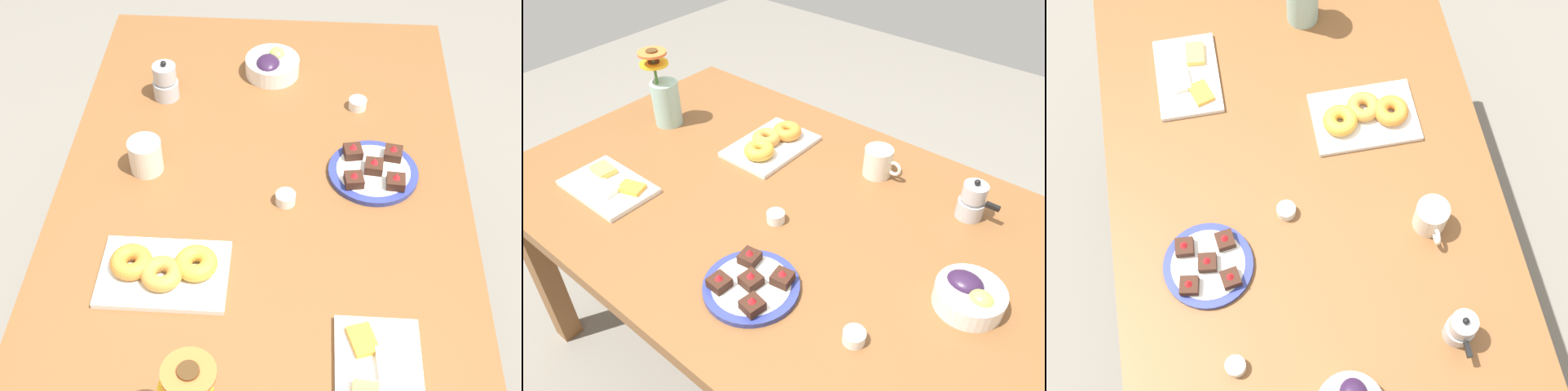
{
  "view_description": "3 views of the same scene",
  "coord_description": "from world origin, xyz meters",
  "views": [
    {
      "loc": [
        -1.16,
        -0.07,
        2.0
      ],
      "look_at": [
        0.0,
        0.0,
        0.78
      ],
      "focal_mm": 50.0,
      "sensor_mm": 36.0,
      "label": 1
    },
    {
      "loc": [
        0.67,
        -0.81,
        1.63
      ],
      "look_at": [
        0.0,
        0.0,
        0.78
      ],
      "focal_mm": 35.0,
      "sensor_mm": 36.0,
      "label": 2
    },
    {
      "loc": [
        0.76,
        -0.14,
        2.43
      ],
      "look_at": [
        0.0,
        0.0,
        0.78
      ],
      "focal_mm": 50.0,
      "sensor_mm": 36.0,
      "label": 3
    }
  ],
  "objects": [
    {
      "name": "jam_cup_berry",
      "position": [
        0.38,
        -0.24,
        0.76
      ],
      "size": [
        0.05,
        0.05,
        0.03
      ],
      "color": "white",
      "rests_on": "dining_table"
    },
    {
      "name": "dessert_plate",
      "position": [
        0.13,
        -0.27,
        0.75
      ],
      "size": [
        0.22,
        0.22,
        0.05
      ],
      "color": "navy",
      "rests_on": "dining_table"
    },
    {
      "name": "grape_bowl",
      "position": [
        0.52,
        0.0,
        0.77
      ],
      "size": [
        0.15,
        0.15,
        0.07
      ],
      "color": "white",
      "rests_on": "dining_table"
    },
    {
      "name": "ground_plane",
      "position": [
        0.0,
        0.0,
        0.0
      ],
      "size": [
        6.0,
        6.0,
        0.0
      ],
      "primitive_type": "plane",
      "color": "slate"
    },
    {
      "name": "dining_table",
      "position": [
        0.0,
        0.0,
        0.65
      ],
      "size": [
        1.6,
        1.0,
        0.74
      ],
      "color": "brown",
      "rests_on": "ground_plane"
    },
    {
      "name": "jam_cup_honey",
      "position": [
        0.02,
        -0.06,
        0.76
      ],
      "size": [
        0.05,
        0.05,
        0.03
      ],
      "color": "white",
      "rests_on": "dining_table"
    },
    {
      "name": "moka_pot",
      "position": [
        0.4,
        0.28,
        0.79
      ],
      "size": [
        0.11,
        0.07,
        0.12
      ],
      "color": "#B7B7BC",
      "rests_on": "dining_table"
    },
    {
      "name": "coffee_mug",
      "position": [
        0.11,
        0.29,
        0.78
      ],
      "size": [
        0.12,
        0.08,
        0.09
      ],
      "color": "silver",
      "rests_on": "dining_table"
    },
    {
      "name": "croissant_platter",
      "position": [
        -0.22,
        0.2,
        0.76
      ],
      "size": [
        0.19,
        0.28,
        0.05
      ],
      "color": "white",
      "rests_on": "dining_table"
    },
    {
      "name": "cheese_platter",
      "position": [
        -0.43,
        -0.25,
        0.75
      ],
      "size": [
        0.26,
        0.17,
        0.03
      ],
      "color": "white",
      "rests_on": "dining_table"
    }
  ]
}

